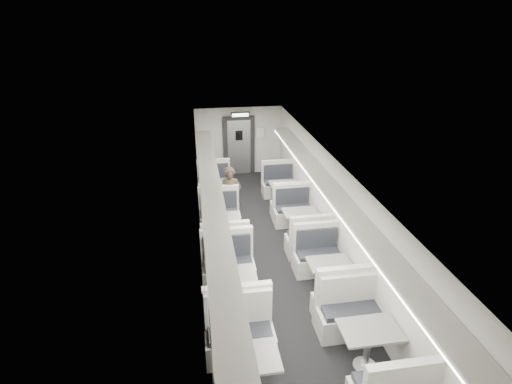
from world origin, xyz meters
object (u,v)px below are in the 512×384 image
object	(u,v)px
booth_right_c	(328,277)
passenger	(231,196)
vestibule_door	(239,146)
booth_left_d	(247,377)
booth_left_b	(222,231)
booth_right_a	(284,194)
exit_sign	(240,115)
booth_left_a	(216,194)
booth_right_d	(367,348)
booth_right_b	(300,224)
booth_left_c	(232,291)

from	to	relation	value
booth_right_c	passenger	world-z (taller)	passenger
vestibule_door	booth_left_d	bearing A→B (deg)	-96.21
booth_left_b	booth_right_a	xyz separation A→B (m)	(2.00, 1.93, -0.02)
booth_left_d	passenger	size ratio (longest dim) A/B	1.45
booth_left_d	exit_sign	world-z (taller)	exit_sign
booth_right_c	booth_left_a	bearing A→B (deg)	113.86
booth_left_d	vestibule_door	distance (m)	9.26
booth_left_d	passenger	bearing A→B (deg)	86.61
booth_right_d	booth_right_b	bearing A→B (deg)	90.00
booth_right_c	passenger	size ratio (longest dim) A/B	1.31
booth_left_d	booth_right_a	bearing A→B (deg)	72.62
booth_left_b	exit_sign	xyz separation A→B (m)	(1.00, 4.24, 1.89)
booth_left_a	vestibule_door	size ratio (longest dim) A/B	1.01
booth_right_a	booth_right_c	bearing A→B (deg)	-90.00
booth_left_a	exit_sign	distance (m)	2.91
booth_left_d	booth_right_b	world-z (taller)	booth_left_d
booth_left_a	booth_left_b	bearing A→B (deg)	-90.00
booth_right_a	booth_right_b	size ratio (longest dim) A/B	0.97
booth_right_d	booth_left_d	bearing A→B (deg)	-172.59
booth_left_a	vestibule_door	distance (m)	2.73
booth_right_b	booth_right_c	bearing A→B (deg)	-90.00
booth_left_d	booth_right_d	bearing A→B (deg)	7.41
booth_left_b	booth_right_d	size ratio (longest dim) A/B	0.95
booth_left_b	booth_left_c	world-z (taller)	booth_left_c
booth_left_b	passenger	size ratio (longest dim) A/B	1.35
booth_left_c	booth_left_d	size ratio (longest dim) A/B	0.96
booth_left_d	passenger	world-z (taller)	passenger
booth_right_b	passenger	distance (m)	2.04
booth_left_d	booth_left_b	bearing A→B (deg)	90.00
passenger	vestibule_door	size ratio (longest dim) A/B	0.77
booth_right_d	passenger	distance (m)	5.57
booth_right_b	booth_left_c	bearing A→B (deg)	-129.44
booth_right_b	booth_right_d	xyz separation A→B (m)	(0.00, -4.21, 0.03)
passenger	booth_right_b	bearing A→B (deg)	-24.95
booth_left_b	booth_left_c	distance (m)	2.41
booth_left_b	booth_left_d	xyz separation A→B (m)	(0.00, -4.46, 0.03)
exit_sign	booth_left_b	bearing A→B (deg)	-103.27
booth_left_b	booth_right_b	xyz separation A→B (m)	(2.00, 0.02, -0.01)
booth_left_a	booth_right_c	size ratio (longest dim) A/B	1.00
passenger	vestibule_door	world-z (taller)	vestibule_door
booth_left_b	passenger	bearing A→B (deg)	73.37
passenger	booth_right_a	bearing A→B (deg)	34.51
booth_left_d	booth_right_c	distance (m)	2.98
booth_right_d	exit_sign	bearing A→B (deg)	96.76
booth_left_b	booth_left_d	size ratio (longest dim) A/B	0.93
booth_right_a	booth_right_d	xyz separation A→B (m)	(0.00, -6.13, 0.04)
booth_right_a	booth_right_c	world-z (taller)	booth_right_c
exit_sign	booth_right_c	bearing A→B (deg)	-81.24
booth_right_a	booth_right_d	size ratio (longest dim) A/B	0.90
booth_right_c	booth_left_c	bearing A→B (deg)	-175.24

